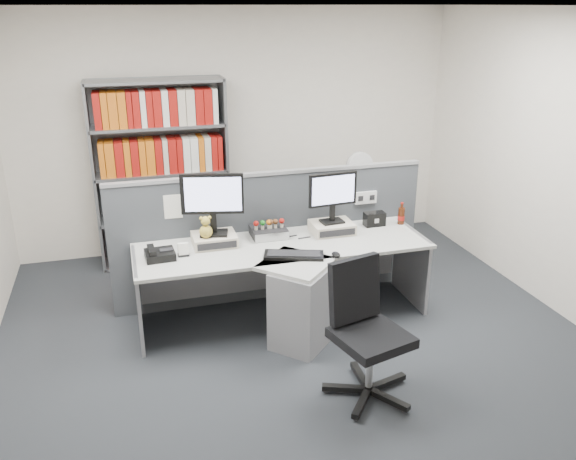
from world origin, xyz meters
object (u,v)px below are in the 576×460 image
object	(u,v)px
mouse	(336,255)
shelving_unit	(162,176)
monitor_left	(212,199)
desk	(290,282)
desk_phone	(159,254)
monitor_right	(333,193)
cola_bottle	(401,216)
office_chair	(365,327)
desktop_pc	(269,232)
speaker	(374,219)
keyboard	(294,255)
desk_fan	(359,169)
desk_calendar	(183,250)
filing_cabinet	(357,226)

from	to	relation	value
mouse	shelving_unit	xyz separation A→B (m)	(-1.26, 2.01, 0.24)
monitor_left	desk	bearing A→B (deg)	-33.42
desk_phone	desk	bearing A→B (deg)	-11.20
monitor_right	shelving_unit	world-z (taller)	shelving_unit
cola_bottle	office_chair	distance (m)	1.74
desktop_pc	desk_phone	xyz separation A→B (m)	(-1.00, -0.24, -0.00)
desk	speaker	distance (m)	1.12
monitor_left	mouse	world-z (taller)	monitor_left
monitor_left	keyboard	bearing A→B (deg)	-36.70
desk_phone	cola_bottle	size ratio (longest dim) A/B	1.17
desk_phone	cola_bottle	bearing A→B (deg)	5.01
keyboard	desk_fan	size ratio (longest dim) A/B	1.05
desk_calendar	mouse	bearing A→B (deg)	-17.05
desk	cola_bottle	size ratio (longest dim) A/B	11.98
mouse	speaker	xyz separation A→B (m)	(0.62, 0.61, 0.05)
monitor_left	cola_bottle	size ratio (longest dim) A/B	2.53
office_chair	shelving_unit	bearing A→B (deg)	112.25
desk	desk_fan	size ratio (longest dim) A/B	5.14
monitor_right	filing_cabinet	size ratio (longest dim) A/B	0.67
desk_calendar	filing_cabinet	size ratio (longest dim) A/B	0.16
cola_bottle	shelving_unit	world-z (taller)	shelving_unit
keyboard	filing_cabinet	world-z (taller)	keyboard
shelving_unit	desk_fan	xyz separation A→B (m)	(2.10, -0.45, 0.04)
shelving_unit	monitor_right	bearing A→B (deg)	-45.93
monitor_left	monitor_right	world-z (taller)	monitor_left
shelving_unit	desk_calendar	bearing A→B (deg)	-89.07
monitor_left	mouse	bearing A→B (deg)	-30.17
desk	desk_fan	world-z (taller)	desk_fan
monitor_left	speaker	world-z (taller)	monitor_left
desk_phone	monitor_right	bearing A→B (deg)	6.12
monitor_left	keyboard	world-z (taller)	monitor_left
speaker	filing_cabinet	size ratio (longest dim) A/B	0.28
mouse	cola_bottle	world-z (taller)	cola_bottle
monitor_right	speaker	distance (m)	0.56
monitor_right	filing_cabinet	xyz separation A→B (m)	(0.68, 1.02, -0.75)
desk	desk_phone	bearing A→B (deg)	168.80
speaker	office_chair	distance (m)	1.64
cola_bottle	monitor_right	bearing A→B (deg)	-177.46
desk_fan	cola_bottle	bearing A→B (deg)	-87.71
desktop_pc	mouse	bearing A→B (deg)	-55.02
monitor_left	desktop_pc	xyz separation A→B (m)	(0.51, 0.07, -0.39)
cola_bottle	filing_cabinet	distance (m)	1.08
keyboard	cola_bottle	size ratio (longest dim) A/B	2.46
desktop_pc	keyboard	world-z (taller)	desktop_pc
desk	desk_phone	distance (m)	1.14
desktop_pc	desk_calendar	bearing A→B (deg)	-163.69
monitor_left	shelving_unit	world-z (taller)	shelving_unit
monitor_right	desk_calendar	size ratio (longest dim) A/B	4.11
filing_cabinet	office_chair	world-z (taller)	office_chair
mouse	cola_bottle	bearing A→B (deg)	33.24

